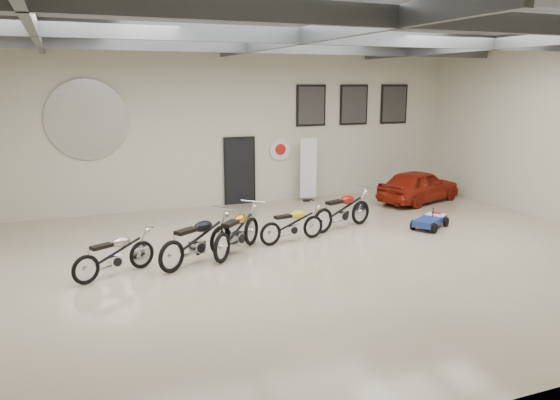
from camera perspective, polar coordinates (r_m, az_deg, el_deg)
name	(u,v)px	position (r m, az deg, el deg)	size (l,w,h in m)	color
floor	(300,259)	(12.16, 2.11, -6.18)	(16.00, 12.00, 0.01)	#BCA58F
ceiling	(302,23)	(11.61, 2.31, 17.97)	(16.00, 12.00, 0.01)	slate
back_wall	(223,126)	(17.25, -5.97, 7.67)	(16.00, 0.02, 5.00)	beige
ceiling_beams	(302,36)	(11.59, 2.30, 16.74)	(15.80, 11.80, 0.32)	#4F5256
door	(240,172)	(17.52, -4.25, 2.99)	(0.92, 0.08, 2.10)	black
logo_plaque	(87,120)	(16.55, -19.52, 7.90)	(2.30, 0.06, 1.16)	silver
poster_left	(311,105)	(18.23, 3.26, 9.83)	(1.05, 0.08, 1.35)	black
poster_mid	(354,105)	(18.96, 7.71, 9.83)	(1.05, 0.08, 1.35)	black
poster_right	(394,104)	(19.79, 11.81, 9.78)	(1.05, 0.08, 1.35)	black
oil_sign	(280,149)	(17.89, 0.01, 5.31)	(0.72, 0.10, 0.72)	white
banner_stand	(308,171)	(17.90, 2.98, 3.06)	(0.55, 0.22, 2.01)	white
motorcycle_silver	(114,253)	(11.48, -16.92, -5.36)	(1.82, 0.56, 0.94)	silver
motorcycle_black	(197,239)	(11.85, -8.66, -4.03)	(2.11, 0.65, 1.10)	silver
motorcycle_gold	(237,230)	(12.44, -4.50, -3.18)	(2.08, 0.65, 1.08)	silver
motorcycle_yellow	(292,223)	(13.32, 1.29, -2.46)	(1.78, 0.55, 0.93)	silver
motorcycle_red	(342,209)	(14.60, 6.54, -0.96)	(2.05, 0.64, 1.07)	silver
go_kart	(432,218)	(15.27, 15.59, -1.78)	(1.48, 0.67, 0.54)	navy
vintage_car	(419,186)	(18.35, 14.31, 1.45)	(3.18, 1.28, 1.09)	maroon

